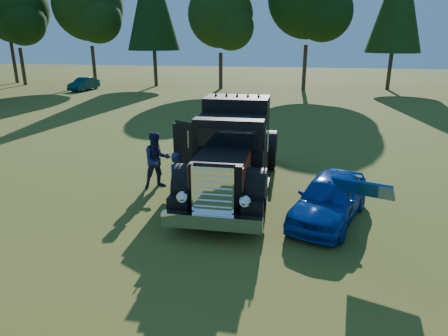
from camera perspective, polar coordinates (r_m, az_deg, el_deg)
ground at (r=11.26m, az=-7.76°, el=-7.40°), size 120.00×120.00×0.00m
treeline at (r=38.68m, az=-3.99°, el=22.60°), size 72.10×24.21×13.84m
diamond_t_truck at (r=12.61m, az=1.21°, el=1.83°), size 3.25×7.16×3.00m
hotrod_coupe at (r=11.33m, az=14.88°, el=-4.13°), size 2.68×4.27×1.89m
spectator_near at (r=11.76m, az=-6.57°, el=-1.77°), size 0.68×0.73×1.68m
spectator_far at (r=13.42m, az=-9.56°, el=1.13°), size 1.17×1.13×1.91m
distant_teal_car at (r=40.93m, az=-19.38°, el=11.25°), size 1.63×3.69×1.18m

